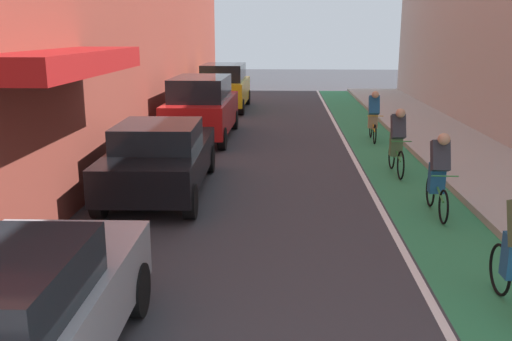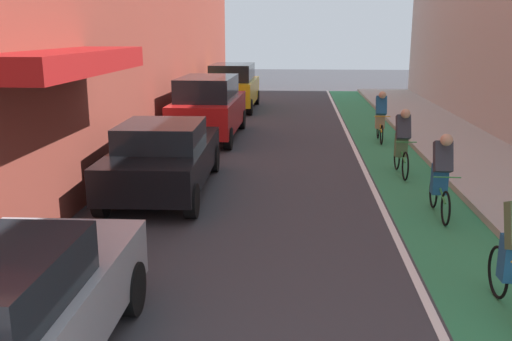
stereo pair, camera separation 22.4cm
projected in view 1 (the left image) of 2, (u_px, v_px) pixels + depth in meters
ground_plane at (283, 169)px, 14.17m from camera, size 74.23×74.23×0.00m
bike_lane_paint at (383, 153)px, 15.98m from camera, size 1.60×33.74×0.00m
lane_divider_stripe at (351, 153)px, 16.02m from camera, size 0.12×33.74×0.00m
sidewalk_right at (462, 152)px, 15.86m from camera, size 2.82×33.74×0.14m
parked_sedan_black at (161, 157)px, 11.94m from camera, size 2.03×4.69×1.53m
parked_suv_red at (202, 107)px, 17.90m from camera, size 1.96×4.70×1.98m
parked_suv_yellow_cab at (224, 86)px, 24.53m from camera, size 2.03×4.54×1.98m
cyclist_mid at (438, 173)px, 10.50m from camera, size 0.48×1.68×1.59m
cyclist_trailing at (397, 141)px, 13.51m from camera, size 0.48×1.73×1.62m
cyclist_far at (374, 114)px, 17.60m from camera, size 0.48×1.66×1.58m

